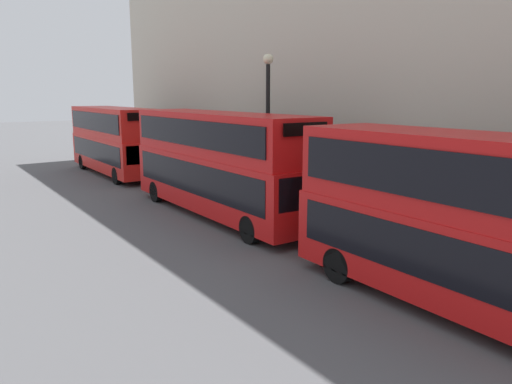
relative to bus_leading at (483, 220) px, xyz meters
The scene contains 4 objects.
bus_leading is the anchor object (origin of this frame).
bus_second_in_queue 11.98m from the bus_leading, 90.00° to the left, with size 2.59×11.44×4.39m.
bus_third_in_queue 25.36m from the bus_leading, 90.00° to the left, with size 2.59×10.33×4.28m.
street_lamp 11.80m from the bus_leading, 79.27° to the left, with size 0.44×0.44×6.80m.
Camera 1 is at (-8.76, -0.80, 5.16)m, focal length 35.00 mm.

